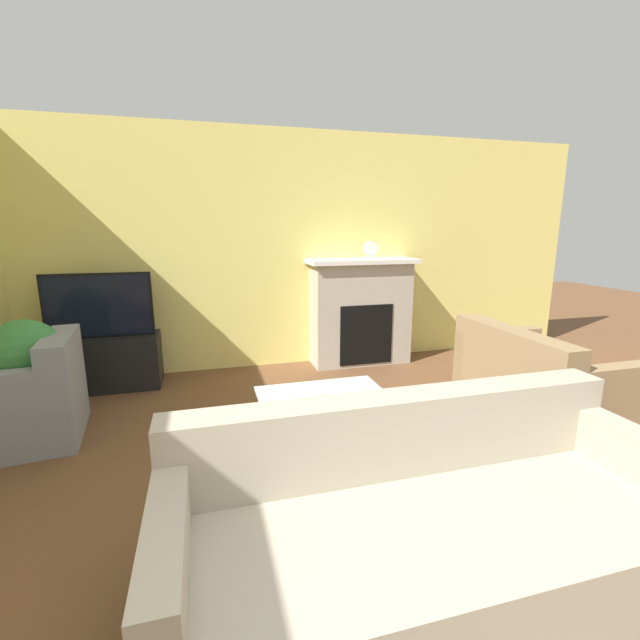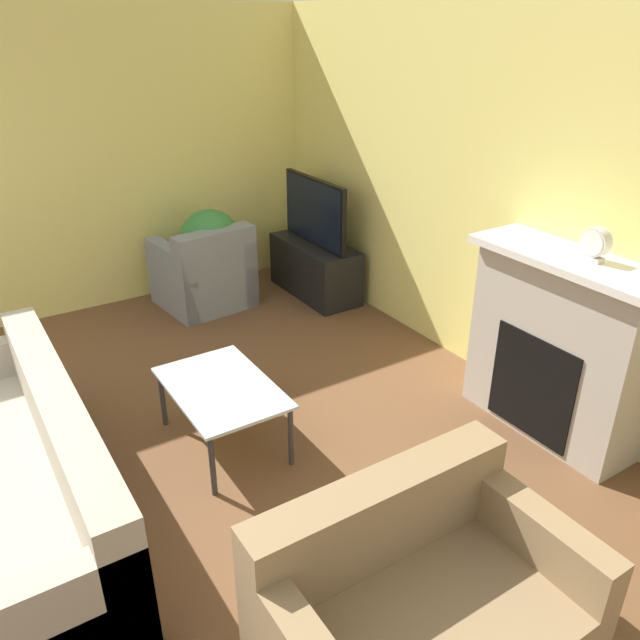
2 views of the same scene
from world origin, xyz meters
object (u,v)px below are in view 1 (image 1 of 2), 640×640
object	(u,v)px
couch_loveseat	(536,387)
couch_sectional	(427,531)
armchair_by_window	(30,403)
mantel_clock	(371,249)
coffee_table	(323,401)
potted_plant	(25,362)
tv	(99,306)

from	to	relation	value
couch_loveseat	couch_sectional	bearing A→B (deg)	126.75
armchair_by_window	mantel_clock	bearing A→B (deg)	103.41
couch_loveseat	coffee_table	xyz separation A→B (m)	(-1.89, -0.03, 0.10)
couch_loveseat	coffee_table	distance (m)	1.90
couch_loveseat	coffee_table	world-z (taller)	couch_loveseat
coffee_table	potted_plant	size ratio (longest dim) A/B	0.98
coffee_table	potted_plant	distance (m)	2.33
couch_loveseat	mantel_clock	bearing A→B (deg)	21.73
coffee_table	armchair_by_window	bearing A→B (deg)	159.82
potted_plant	tv	bearing A→B (deg)	69.88
tv	coffee_table	size ratio (longest dim) A/B	1.09
tv	potted_plant	bearing A→B (deg)	-110.12
couch_loveseat	potted_plant	bearing A→B (deg)	78.21
coffee_table	potted_plant	world-z (taller)	potted_plant
couch_sectional	coffee_table	world-z (taller)	couch_sectional
couch_loveseat	armchair_by_window	size ratio (longest dim) A/B	1.51
mantel_clock	tv	bearing A→B (deg)	-177.91
couch_sectional	tv	bearing A→B (deg)	121.54
couch_loveseat	armchair_by_window	world-z (taller)	same
couch_sectional	potted_plant	distance (m)	3.16
armchair_by_window	mantel_clock	xyz separation A→B (m)	(3.26, 1.16, 1.07)
armchair_by_window	couch_sectional	bearing A→B (deg)	41.16
couch_loveseat	potted_plant	size ratio (longest dim) A/B	1.38
armchair_by_window	coffee_table	world-z (taller)	armchair_by_window
couch_sectional	couch_loveseat	world-z (taller)	same
mantel_clock	couch_sectional	bearing A→B (deg)	-107.39
couch_sectional	armchair_by_window	bearing A→B (deg)	137.34
coffee_table	potted_plant	bearing A→B (deg)	157.78
couch_sectional	mantel_clock	xyz separation A→B (m)	(1.01, 3.23, 1.08)
tv	couch_sectional	world-z (taller)	tv
couch_loveseat	mantel_clock	world-z (taller)	mantel_clock
coffee_table	mantel_clock	size ratio (longest dim) A/B	4.52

